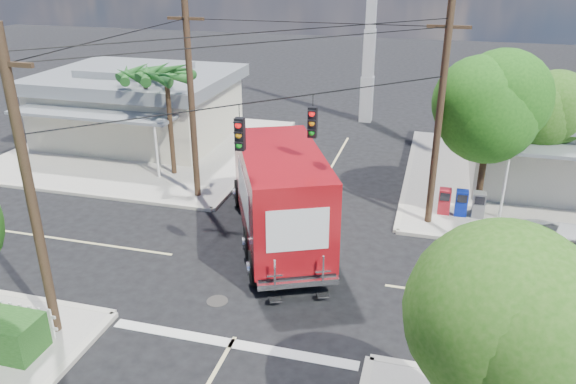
% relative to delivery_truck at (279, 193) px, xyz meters
% --- Properties ---
extents(ground, '(120.00, 120.00, 0.00)m').
position_rel_delivery_truck_xyz_m(ground, '(0.44, -2.28, -1.99)').
color(ground, black).
rests_on(ground, ground).
extents(sidewalk_ne, '(14.12, 14.12, 0.14)m').
position_rel_delivery_truck_xyz_m(sidewalk_ne, '(11.32, 8.60, -1.92)').
color(sidewalk_ne, '#ADA79C').
rests_on(sidewalk_ne, ground).
extents(sidewalk_nw, '(14.12, 14.12, 0.14)m').
position_rel_delivery_truck_xyz_m(sidewalk_nw, '(-10.44, 8.60, -1.92)').
color(sidewalk_nw, '#ADA79C').
rests_on(sidewalk_nw, ground).
extents(road_markings, '(32.00, 32.00, 0.01)m').
position_rel_delivery_truck_xyz_m(road_markings, '(0.44, -3.76, -1.99)').
color(road_markings, beige).
rests_on(road_markings, ground).
extents(building_nw, '(10.80, 10.20, 4.30)m').
position_rel_delivery_truck_xyz_m(building_nw, '(-11.56, 10.18, 0.23)').
color(building_nw, beige).
rests_on(building_nw, sidewalk_nw).
extents(radio_tower, '(0.80, 0.80, 17.00)m').
position_rel_delivery_truck_xyz_m(radio_tower, '(0.94, 17.72, 3.65)').
color(radio_tower, silver).
rests_on(radio_tower, ground).
extents(tree_ne_front, '(4.21, 4.14, 6.66)m').
position_rel_delivery_truck_xyz_m(tree_ne_front, '(7.65, 4.47, 2.78)').
color(tree_ne_front, '#422D1C').
rests_on(tree_ne_front, sidewalk_ne).
extents(tree_ne_back, '(3.77, 3.66, 5.82)m').
position_rel_delivery_truck_xyz_m(tree_ne_back, '(10.25, 6.67, 2.20)').
color(tree_ne_back, '#422D1C').
rests_on(tree_ne_back, sidewalk_ne).
extents(tree_se, '(3.67, 3.54, 5.62)m').
position_rel_delivery_truck_xyz_m(tree_se, '(7.45, -9.53, 2.05)').
color(tree_se, '#422D1C').
rests_on(tree_se, sidewalk_se).
extents(palm_nw_front, '(3.01, 3.08, 5.59)m').
position_rel_delivery_truck_xyz_m(palm_nw_front, '(-7.06, 5.22, 3.05)').
color(palm_nw_front, '#422D1C').
rests_on(palm_nw_front, sidewalk_nw).
extents(palm_nw_back, '(3.01, 3.08, 5.19)m').
position_rel_delivery_truck_xyz_m(palm_nw_back, '(-9.06, 6.72, 2.68)').
color(palm_nw_back, '#422D1C').
rests_on(palm_nw_back, sidewalk_nw).
extents(utility_poles, '(12.00, 10.68, 9.00)m').
position_rel_delivery_truck_xyz_m(utility_poles, '(-1.14, -0.68, 2.68)').
color(utility_poles, '#473321').
rests_on(utility_poles, ground).
extents(vending_boxes, '(1.90, 0.50, 1.10)m').
position_rel_delivery_truck_xyz_m(vending_boxes, '(6.94, 3.92, -1.30)').
color(vending_boxes, maroon).
rests_on(vending_boxes, sidewalk_ne).
extents(delivery_truck, '(6.15, 9.33, 3.92)m').
position_rel_delivery_truck_xyz_m(delivery_truck, '(0.00, 0.00, 0.00)').
color(delivery_truck, black).
rests_on(delivery_truck, ground).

